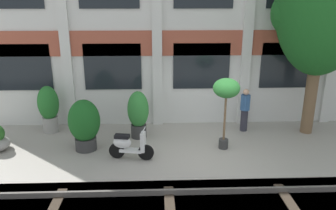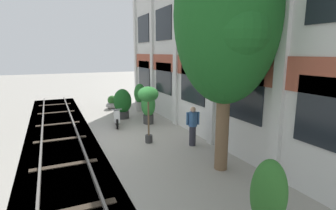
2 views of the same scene
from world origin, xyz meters
name	(u,v)px [view 1 (image 1 of 2)]	position (x,y,z in m)	size (l,w,h in m)	color
ground_plane	(210,152)	(0.00, 0.00, 0.00)	(80.00, 80.00, 0.00)	#9E998E
apartment_facade	(202,4)	(0.00, 2.82, 4.45)	(16.70, 0.64, 8.96)	silver
broadleaf_tree	(324,0)	(3.75, 1.51, 4.59)	(3.22, 3.06, 7.29)	brown
potted_plant_stone_basin	(84,123)	(-3.96, 0.36, 0.89)	(1.00, 1.00, 1.67)	#333333
potted_plant_fluted_column	(138,113)	(-2.31, 1.29, 0.89)	(0.73, 0.73, 1.66)	#333333
potted_plant_low_pan	(226,92)	(0.47, 0.28, 1.89)	(0.83, 0.83, 2.33)	#333333
potted_plant_ribbed_drum	(49,107)	(-5.54, 1.90, 0.94)	(0.74, 0.74, 1.72)	gray
scooter_second_parked	(129,145)	(-2.52, -0.34, 0.44)	(1.37, 0.54, 0.98)	black
resident_by_doorway	(245,109)	(1.51, 1.74, 0.84)	(0.34, 0.51, 1.58)	#282833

